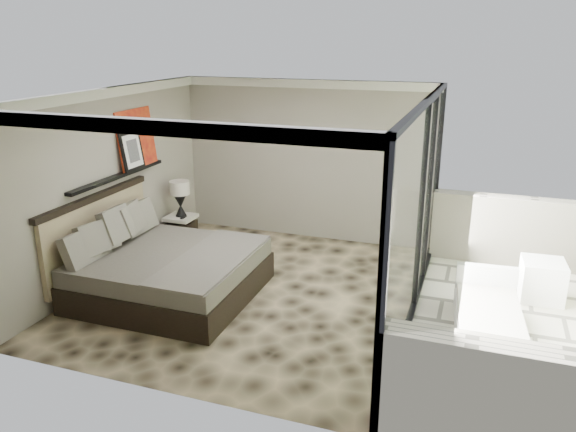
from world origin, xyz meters
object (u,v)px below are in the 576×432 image
(bed, at_px, (163,269))
(table_lamp, at_px, (180,194))
(nightstand, at_px, (181,231))
(lounger, at_px, (488,318))
(ottoman, at_px, (542,280))

(bed, bearing_deg, table_lamp, 112.38)
(nightstand, height_order, lounger, lounger)
(nightstand, relative_size, lounger, 0.29)
(nightstand, height_order, table_lamp, table_lamp)
(nightstand, xyz_separation_m, lounger, (5.11, -1.45, -0.05))
(nightstand, bearing_deg, ottoman, -22.56)
(ottoman, height_order, lounger, lounger)
(bed, height_order, table_lamp, bed)
(nightstand, xyz_separation_m, table_lamp, (0.01, 0.00, 0.68))
(nightstand, relative_size, table_lamp, 0.76)
(lounger, bearing_deg, ottoman, 56.15)
(table_lamp, bearing_deg, nightstand, -172.26)
(table_lamp, bearing_deg, bed, -67.62)
(bed, bearing_deg, nightstand, 112.72)
(bed, distance_m, lounger, 4.36)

